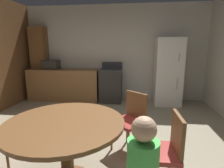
{
  "coord_description": "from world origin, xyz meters",
  "views": [
    {
      "loc": [
        0.56,
        -2.24,
        1.53
      ],
      "look_at": [
        0.16,
        1.12,
        0.82
      ],
      "focal_mm": 28.3,
      "sensor_mm": 36.0,
      "label": 1
    }
  ],
  "objects_px": {
    "oven_range": "(111,85)",
    "refrigerator": "(168,72)",
    "microwave": "(51,65)",
    "chair_east": "(165,148)",
    "chair_northeast": "(131,118)",
    "dining_table": "(66,134)"
  },
  "relations": [
    {
      "from": "refrigerator",
      "to": "microwave",
      "type": "height_order",
      "value": "refrigerator"
    },
    {
      "from": "refrigerator",
      "to": "dining_table",
      "type": "xyz_separation_m",
      "value": [
        -1.62,
        -3.13,
        -0.27
      ]
    },
    {
      "from": "oven_range",
      "to": "chair_northeast",
      "type": "bearing_deg",
      "value": -75.88
    },
    {
      "from": "oven_range",
      "to": "refrigerator",
      "type": "height_order",
      "value": "refrigerator"
    },
    {
      "from": "microwave",
      "to": "chair_northeast",
      "type": "xyz_separation_m",
      "value": [
        2.35,
        -2.38,
        -0.53
      ]
    },
    {
      "from": "oven_range",
      "to": "chair_northeast",
      "type": "height_order",
      "value": "oven_range"
    },
    {
      "from": "oven_range",
      "to": "microwave",
      "type": "relative_size",
      "value": 2.5
    },
    {
      "from": "refrigerator",
      "to": "microwave",
      "type": "relative_size",
      "value": 4.0
    },
    {
      "from": "microwave",
      "to": "chair_east",
      "type": "relative_size",
      "value": 0.51
    },
    {
      "from": "oven_range",
      "to": "microwave",
      "type": "bearing_deg",
      "value": -179.88
    },
    {
      "from": "oven_range",
      "to": "microwave",
      "type": "height_order",
      "value": "microwave"
    },
    {
      "from": "oven_range",
      "to": "dining_table",
      "type": "distance_m",
      "value": 3.19
    },
    {
      "from": "microwave",
      "to": "chair_northeast",
      "type": "bearing_deg",
      "value": -45.44
    },
    {
      "from": "refrigerator",
      "to": "dining_table",
      "type": "bearing_deg",
      "value": -117.44
    },
    {
      "from": "chair_northeast",
      "to": "microwave",
      "type": "bearing_deg",
      "value": -94.44
    },
    {
      "from": "oven_range",
      "to": "chair_east",
      "type": "height_order",
      "value": "oven_range"
    },
    {
      "from": "chair_northeast",
      "to": "chair_east",
      "type": "xyz_separation_m",
      "value": [
        0.36,
        -0.77,
        0.0
      ]
    },
    {
      "from": "oven_range",
      "to": "refrigerator",
      "type": "relative_size",
      "value": 0.62
    },
    {
      "from": "microwave",
      "to": "dining_table",
      "type": "relative_size",
      "value": 0.35
    },
    {
      "from": "refrigerator",
      "to": "chair_northeast",
      "type": "relative_size",
      "value": 2.02
    },
    {
      "from": "oven_range",
      "to": "chair_northeast",
      "type": "relative_size",
      "value": 1.26
    },
    {
      "from": "dining_table",
      "to": "chair_northeast",
      "type": "bearing_deg",
      "value": 49.01
    }
  ]
}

